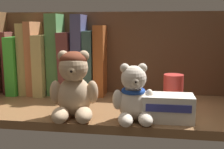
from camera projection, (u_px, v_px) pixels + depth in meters
shelf_board at (106, 109)px, 72.08cm from camera, size 67.74×29.02×2.00cm
shelf_back_panel at (114, 56)px, 84.66cm from camera, size 70.14×1.20×26.46cm
book_0 at (12, 62)px, 86.49cm from camera, size 1.65×10.38×18.53cm
book_1 at (21, 64)px, 86.22cm from camera, size 3.11×14.62×17.13cm
book_2 at (29, 58)px, 85.45cm from camera, size 2.41×12.10×21.01cm
book_3 at (37, 58)px, 85.03cm from camera, size 2.08×13.21×21.54cm
book_4 at (46, 64)px, 84.96cm from camera, size 3.02×14.91×17.71cm
book_5 at (57, 54)px, 83.92cm from camera, size 3.56×10.17×23.74cm
book_6 at (69, 63)px, 83.83cm from camera, size 3.91×12.59×18.56cm
book_7 at (80, 55)px, 82.89cm from camera, size 3.49×10.97×23.56cm
book_8 at (91, 63)px, 82.84cm from camera, size 2.66×10.77×18.89cm
book_9 at (101, 60)px, 82.25cm from camera, size 2.96×9.16×20.50cm
teddy_bear_larger at (74, 86)px, 61.71cm from camera, size 11.13×11.50×15.04cm
teddy_bear_smaller at (134, 97)px, 59.38cm from camera, size 9.44×9.76×12.54cm
pillar_candle at (173, 91)px, 70.04cm from camera, size 4.98×4.98×8.35cm
small_product_box at (168, 108)px, 60.11cm from camera, size 11.00×6.07×5.76cm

